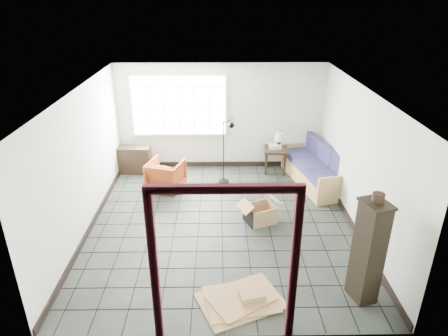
{
  "coord_description": "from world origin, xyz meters",
  "views": [
    {
      "loc": [
        -0.06,
        -6.6,
        4.17
      ],
      "look_at": [
        0.04,
        0.3,
        1.04
      ],
      "focal_mm": 32.0,
      "sensor_mm": 36.0,
      "label": 1
    }
  ],
  "objects_px": {
    "tall_shelf": "(368,251)",
    "futon_sofa": "(317,169)",
    "armchair": "(166,174)",
    "side_table": "(276,153)"
  },
  "relations": [
    {
      "from": "armchair",
      "to": "side_table",
      "type": "height_order",
      "value": "armchair"
    },
    {
      "from": "futon_sofa",
      "to": "armchair",
      "type": "xyz_separation_m",
      "value": [
        -3.46,
        -0.26,
        0.04
      ]
    },
    {
      "from": "futon_sofa",
      "to": "side_table",
      "type": "height_order",
      "value": "futon_sofa"
    },
    {
      "from": "tall_shelf",
      "to": "futon_sofa",
      "type": "bearing_deg",
      "value": 70.71
    },
    {
      "from": "armchair",
      "to": "tall_shelf",
      "type": "bearing_deg",
      "value": 149.95
    },
    {
      "from": "side_table",
      "to": "tall_shelf",
      "type": "distance_m",
      "value": 4.5
    },
    {
      "from": "armchair",
      "to": "tall_shelf",
      "type": "xyz_separation_m",
      "value": [
        3.27,
        -3.54,
        0.44
      ]
    },
    {
      "from": "futon_sofa",
      "to": "armchair",
      "type": "distance_m",
      "value": 3.47
    },
    {
      "from": "side_table",
      "to": "futon_sofa",
      "type": "bearing_deg",
      "value": -36.12
    },
    {
      "from": "armchair",
      "to": "side_table",
      "type": "relative_size",
      "value": 1.23
    }
  ]
}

